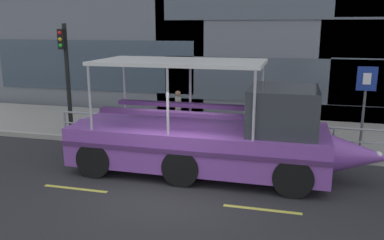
# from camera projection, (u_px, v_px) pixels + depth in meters

# --- Properties ---
(ground_plane) EXTENTS (120.00, 120.00, 0.00)m
(ground_plane) POSITION_uv_depth(u_px,v_px,m) (173.00, 186.00, 10.49)
(ground_plane) COLOR #2B2B2D
(sidewalk) EXTENTS (32.00, 4.80, 0.18)m
(sidewalk) POSITION_uv_depth(u_px,v_px,m) (215.00, 130.00, 15.75)
(sidewalk) COLOR #99968E
(sidewalk) RESTS_ON ground_plane
(curb_edge) EXTENTS (32.00, 0.18, 0.18)m
(curb_edge) POSITION_uv_depth(u_px,v_px,m) (200.00, 148.00, 13.40)
(curb_edge) COLOR #B2ADA3
(curb_edge) RESTS_ON ground_plane
(lane_centreline) EXTENTS (25.80, 0.12, 0.01)m
(lane_centreline) POSITION_uv_depth(u_px,v_px,m) (163.00, 198.00, 9.72)
(lane_centreline) COLOR #DBD64C
(lane_centreline) RESTS_ON ground_plane
(curb_guardrail) EXTENTS (11.59, 0.09, 0.85)m
(curb_guardrail) POSITION_uv_depth(u_px,v_px,m) (215.00, 128.00, 13.46)
(curb_guardrail) COLOR #9EA0A8
(curb_guardrail) RESTS_ON sidewalk
(traffic_light_pole) EXTENTS (0.24, 0.46, 4.03)m
(traffic_light_pole) POSITION_uv_depth(u_px,v_px,m) (66.00, 68.00, 14.54)
(traffic_light_pole) COLOR black
(traffic_light_pole) RESTS_ON sidewalk
(parking_sign) EXTENTS (0.60, 0.12, 2.71)m
(parking_sign) POSITION_uv_depth(u_px,v_px,m) (365.00, 94.00, 12.56)
(parking_sign) COLOR #4C4F54
(parking_sign) RESTS_ON sidewalk
(duck_tour_boat) EXTENTS (8.93, 2.66, 3.20)m
(duck_tour_boat) POSITION_uv_depth(u_px,v_px,m) (217.00, 137.00, 11.21)
(duck_tour_boat) COLOR purple
(duck_tour_boat) RESTS_ON ground_plane
(pedestrian_near_bow) EXTENTS (0.25, 0.45, 1.60)m
(pedestrian_near_bow) POSITION_uv_depth(u_px,v_px,m) (315.00, 115.00, 13.59)
(pedestrian_near_bow) COLOR black
(pedestrian_near_bow) RESTS_ON sidewalk
(pedestrian_mid_left) EXTENTS (0.26, 0.42, 1.55)m
(pedestrian_mid_left) POSITION_uv_depth(u_px,v_px,m) (247.00, 115.00, 13.78)
(pedestrian_mid_left) COLOR black
(pedestrian_mid_left) RESTS_ON sidewalk
(pedestrian_mid_right) EXTENTS (0.28, 0.41, 1.56)m
(pedestrian_mid_right) POSITION_uv_depth(u_px,v_px,m) (178.00, 107.00, 15.11)
(pedestrian_mid_right) COLOR #47423D
(pedestrian_mid_right) RESTS_ON sidewalk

